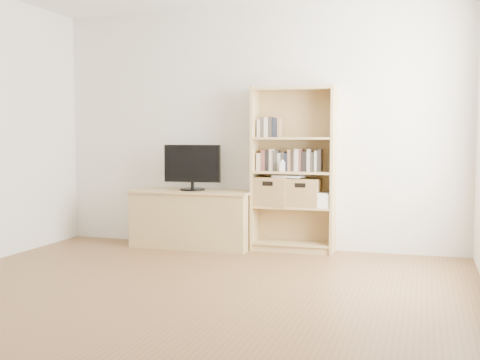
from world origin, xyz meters
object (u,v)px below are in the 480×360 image
at_px(television, 192,168).
at_px(tv_stand, 193,220).
at_px(basket_right, 303,192).
at_px(baby_monitor, 282,167).
at_px(bookshelf, 293,169).
at_px(laptop, 289,176).
at_px(basket_left, 272,191).

bearing_deg(television, tv_stand, 0.00).
bearing_deg(basket_right, baby_monitor, -154.44).
bearing_deg(bookshelf, tv_stand, -176.16).
height_order(basket_right, laptop, laptop).
relative_size(baby_monitor, laptop, 0.33).
xyz_separation_m(tv_stand, baby_monitor, (1.00, -0.01, 0.60)).
distance_m(bookshelf, basket_left, 0.33).
xyz_separation_m(baby_monitor, basket_left, (-0.14, 0.09, -0.27)).
height_order(bookshelf, laptop, bookshelf).
bearing_deg(bookshelf, basket_left, -178.81).
relative_size(television, baby_monitor, 6.26).
height_order(television, basket_right, television).
distance_m(television, laptop, 1.06).
bearing_deg(laptop, tv_stand, -165.47).
distance_m(baby_monitor, laptop, 0.14).
bearing_deg(basket_left, bookshelf, 3.84).
distance_m(bookshelf, baby_monitor, 0.14).
height_order(tv_stand, television, television).
height_order(basket_left, laptop, laptop).
height_order(tv_stand, baby_monitor, baby_monitor).
bearing_deg(basket_left, basket_right, 2.64).
distance_m(baby_monitor, basket_left, 0.31).
distance_m(basket_right, laptop, 0.23).
height_order(baby_monitor, basket_left, baby_monitor).
distance_m(bookshelf, laptop, 0.09).
bearing_deg(tv_stand, basket_left, 5.69).
bearing_deg(tv_stand, bookshelf, 4.99).
relative_size(bookshelf, laptop, 5.75).
relative_size(tv_stand, baby_monitor, 13.02).
xyz_separation_m(basket_left, laptop, (0.19, -0.02, 0.16)).
bearing_deg(tv_stand, basket_right, 4.42).
relative_size(basket_left, laptop, 1.21).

